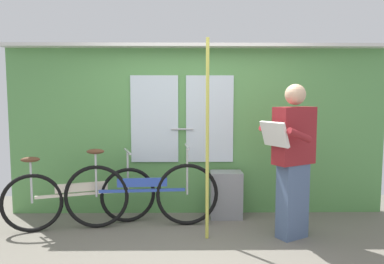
{
  "coord_description": "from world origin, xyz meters",
  "views": [
    {
      "loc": [
        -0.14,
        -3.44,
        1.53
      ],
      "look_at": [
        -0.08,
        0.54,
        1.13
      ],
      "focal_mm": 34.85,
      "sensor_mm": 36.0,
      "label": 1
    }
  ],
  "objects_px": {
    "trash_bin_by_wall": "(226,195)",
    "passenger_reading_newspaper": "(293,158)",
    "bicycle_near_door": "(81,197)",
    "bicycle_leaning_behind": "(142,194)",
    "handrail_pole": "(207,140)"
  },
  "relations": [
    {
      "from": "trash_bin_by_wall",
      "to": "passenger_reading_newspaper",
      "type": "bearing_deg",
      "value": -47.1
    },
    {
      "from": "bicycle_near_door",
      "to": "passenger_reading_newspaper",
      "type": "bearing_deg",
      "value": -26.36
    },
    {
      "from": "bicycle_leaning_behind",
      "to": "handrail_pole",
      "type": "height_order",
      "value": "handrail_pole"
    },
    {
      "from": "bicycle_leaning_behind",
      "to": "trash_bin_by_wall",
      "type": "bearing_deg",
      "value": 12.7
    },
    {
      "from": "bicycle_leaning_behind",
      "to": "handrail_pole",
      "type": "relative_size",
      "value": 0.84
    },
    {
      "from": "trash_bin_by_wall",
      "to": "handrail_pole",
      "type": "relative_size",
      "value": 0.27
    },
    {
      "from": "trash_bin_by_wall",
      "to": "bicycle_leaning_behind",
      "type": "bearing_deg",
      "value": -162.64
    },
    {
      "from": "bicycle_near_door",
      "to": "passenger_reading_newspaper",
      "type": "relative_size",
      "value": 1.01
    },
    {
      "from": "bicycle_near_door",
      "to": "bicycle_leaning_behind",
      "type": "xyz_separation_m",
      "value": [
        0.7,
        0.01,
        0.03
      ]
    },
    {
      "from": "bicycle_near_door",
      "to": "bicycle_leaning_behind",
      "type": "distance_m",
      "value": 0.7
    },
    {
      "from": "passenger_reading_newspaper",
      "to": "trash_bin_by_wall",
      "type": "height_order",
      "value": "passenger_reading_newspaper"
    },
    {
      "from": "trash_bin_by_wall",
      "to": "handrail_pole",
      "type": "bearing_deg",
      "value": -111.71
    },
    {
      "from": "handrail_pole",
      "to": "passenger_reading_newspaper",
      "type": "bearing_deg",
      "value": 0.34
    },
    {
      "from": "bicycle_leaning_behind",
      "to": "bicycle_near_door",
      "type": "bearing_deg",
      "value": 176.26
    },
    {
      "from": "bicycle_leaning_behind",
      "to": "handrail_pole",
      "type": "distance_m",
      "value": 1.06
    }
  ]
}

